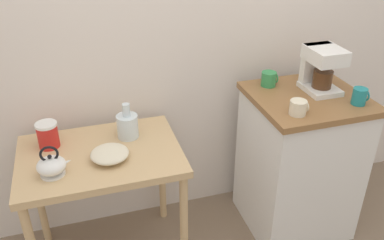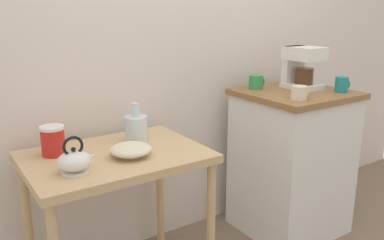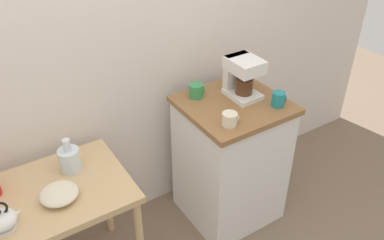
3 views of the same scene
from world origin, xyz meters
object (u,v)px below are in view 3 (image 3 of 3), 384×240
Objects in this scene: coffee_maker at (242,75)px; mug_small_cream at (230,119)px; bowl_stoneware at (59,194)px; mug_tall_green at (196,91)px; mug_dark_teal at (278,99)px; teakettle at (2,220)px; glass_carafe_vase at (70,159)px.

mug_small_cream is (-0.27, -0.24, -0.10)m from coffee_maker.
bowl_stoneware is 1.03m from mug_tall_green.
bowl_stoneware is 2.10× the size of mug_dark_teal.
teakettle is (-0.28, -0.05, 0.02)m from bowl_stoneware.
bowl_stoneware is 0.74× the size of coffee_maker.
bowl_stoneware is 0.99m from mug_small_cream.
mug_dark_teal is at bearing -45.21° from mug_tall_green.
bowl_stoneware is 0.23m from glass_carafe_vase.
teakettle is at bearing -167.04° from mug_tall_green.
teakettle is 1.82× the size of mug_dark_teal.
glass_carafe_vase is at bearing 165.57° from mug_dark_teal.
coffee_maker is 2.82× the size of mug_dark_teal.
mug_dark_teal reaches higher than glass_carafe_vase.
glass_carafe_vase is at bearing 31.08° from teakettle.
mug_small_cream is (1.25, -0.08, 0.16)m from teakettle.
mug_tall_green is 0.51m from mug_dark_teal.
glass_carafe_vase is 1.14m from coffee_maker.
teakettle is at bearing -148.92° from glass_carafe_vase.
bowl_stoneware is at bearing 9.51° from teakettle.
glass_carafe_vase is 2.12× the size of mug_small_cream.
mug_tall_green is 0.37m from mug_small_cream.
mug_dark_teal reaches higher than teakettle.
bowl_stoneware is 1.15× the size of teakettle.
mug_tall_green is (0.86, 0.05, 0.15)m from glass_carafe_vase.
teakettle is 0.65× the size of coffee_maker.
mug_dark_teal is at bearing -14.43° from glass_carafe_vase.
coffee_maker is 0.30m from mug_tall_green.
bowl_stoneware is at bearing 174.95° from mug_dark_teal.
mug_small_cream is (0.97, -0.13, 0.18)m from bowl_stoneware.
coffee_maker is 0.27m from mug_dark_teal.
bowl_stoneware is 1.27m from coffee_maker.
mug_tall_green is at bearing 3.24° from glass_carafe_vase.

